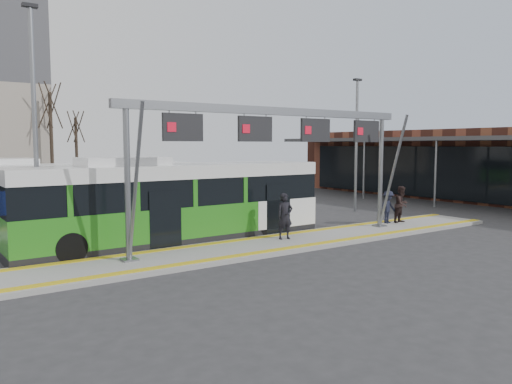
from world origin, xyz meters
TOP-DOWN VIEW (x-y plane):
  - ground at (0.00, 0.00)m, footprint 120.00×120.00m
  - platform_main at (0.00, 0.00)m, footprint 22.00×3.00m
  - platform_second at (-4.00, 8.00)m, footprint 20.00×3.00m
  - tactile_main at (0.00, 0.00)m, footprint 22.00×2.65m
  - tactile_second at (-4.00, 9.15)m, footprint 20.00×0.35m
  - gantry at (-0.35, 0.25)m, footprint 13.00×1.68m
  - station_building at (21.83, 4.00)m, footprint 11.50×32.00m
  - hero_bus at (-3.68, 2.82)m, footprint 12.61×2.87m
  - bg_bus_green at (-4.82, 11.78)m, footprint 11.73×2.85m
  - passenger_a at (-0.04, 0.33)m, footprint 0.75×0.57m
  - passenger_b at (7.26, 0.48)m, footprint 0.95×0.79m
  - passenger_c at (6.55, 0.71)m, footprint 1.06×0.67m
  - tree_left at (-2.42, 28.87)m, footprint 1.40×1.40m
  - tree_mid at (0.97, 34.02)m, footprint 1.40×1.40m
  - lamp_west at (-8.59, 3.51)m, footprint 0.50×0.25m
  - lamp_east at (9.14, 5.36)m, footprint 0.50×0.25m

SIDE VIEW (x-z plane):
  - ground at x=0.00m, z-range 0.00..0.00m
  - platform_main at x=0.00m, z-range 0.00..0.15m
  - platform_second at x=-4.00m, z-range 0.00..0.15m
  - tactile_main at x=0.00m, z-range 0.15..0.17m
  - tactile_second at x=-4.00m, z-range 0.15..0.17m
  - passenger_c at x=6.55m, z-range 0.15..1.72m
  - passenger_b at x=7.26m, z-range 0.15..1.92m
  - passenger_a at x=-0.04m, z-range 0.15..1.99m
  - bg_bus_green at x=-4.82m, z-range -0.02..2.90m
  - hero_bus at x=-3.68m, z-range -0.15..3.31m
  - station_building at x=21.83m, z-range 0.03..5.03m
  - lamp_east at x=9.14m, z-range 0.24..7.93m
  - gantry at x=-0.35m, z-range 1.70..6.90m
  - lamp_west at x=-8.59m, z-range 0.24..8.92m
  - tree_mid at x=0.97m, z-range 1.91..9.28m
  - tree_left at x=-2.42m, z-range 2.42..11.79m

